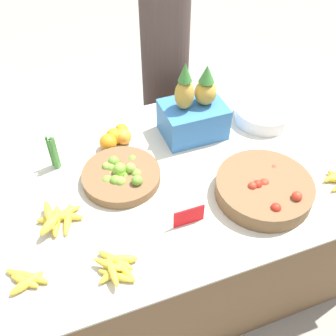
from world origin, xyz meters
TOP-DOWN VIEW (x-y plane):
  - ground_plane at (0.00, 0.00)m, footprint 12.00×12.00m
  - market_table at (0.00, 0.00)m, footprint 1.88×1.08m
  - lime_bowl at (-0.20, 0.05)m, footprint 0.34×0.34m
  - tomato_basket at (0.34, -0.24)m, footprint 0.41×0.41m
  - orange_pile at (-0.16, 0.29)m, footprint 0.16×0.15m
  - metal_bowl at (0.60, 0.21)m, footprint 0.29×0.29m
  - price_sign at (-0.01, -0.27)m, footprint 0.13×0.01m
  - produce_crate at (0.22, 0.24)m, footprint 0.30×0.22m
  - veg_bundle at (-0.45, 0.23)m, footprint 0.04×0.04m
  - banana_bunch_middle_right at (-0.65, -0.31)m, footprint 0.15×0.13m
  - banana_bunch_middle_left at (-0.34, -0.37)m, footprint 0.17×0.19m
  - banana_bunch_front_center at (-0.50, -0.09)m, footprint 0.19×0.18m
  - vendor_person at (0.31, 0.89)m, footprint 0.29×0.29m

SIDE VIEW (x-z plane):
  - ground_plane at x=0.00m, z-range 0.00..0.00m
  - market_table at x=0.00m, z-range 0.00..0.71m
  - banana_bunch_middle_right at x=-0.65m, z-range 0.71..0.74m
  - banana_bunch_middle_left at x=-0.34m, z-range 0.71..0.75m
  - banana_bunch_front_center at x=-0.50m, z-range 0.70..0.77m
  - vendor_person at x=0.31m, z-range -0.05..1.52m
  - lime_bowl at x=-0.20m, z-range 0.69..0.78m
  - metal_bowl at x=0.60m, z-range 0.71..0.78m
  - tomato_basket at x=0.34m, z-range 0.69..0.80m
  - orange_pile at x=-0.16m, z-range 0.71..0.79m
  - price_sign at x=-0.01m, z-range 0.71..0.80m
  - veg_bundle at x=-0.45m, z-range 0.71..0.88m
  - produce_crate at x=0.22m, z-range 0.63..1.03m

